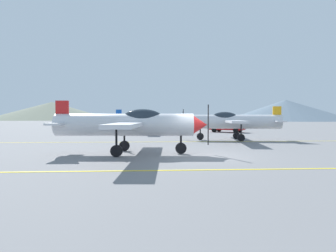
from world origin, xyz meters
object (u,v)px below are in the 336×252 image
(airplane_near, at_px, (131,124))
(airplane_mid, at_px, (232,121))
(car_sedan, at_px, (227,126))
(airplane_far, at_px, (149,120))

(airplane_near, distance_m, airplane_mid, 11.52)
(airplane_near, distance_m, car_sedan, 22.63)
(airplane_far, distance_m, car_sedan, 10.21)
(airplane_mid, xyz_separation_m, airplane_far, (-7.32, 10.70, 0.00))
(airplane_near, relative_size, car_sedan, 2.12)
(airplane_near, relative_size, airplane_far, 1.00)
(airplane_far, bearing_deg, car_sedan, 5.13)
(airplane_mid, distance_m, airplane_far, 12.96)
(airplane_near, height_order, airplane_far, same)
(airplane_near, xyz_separation_m, airplane_mid, (8.08, 8.21, 0.00))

